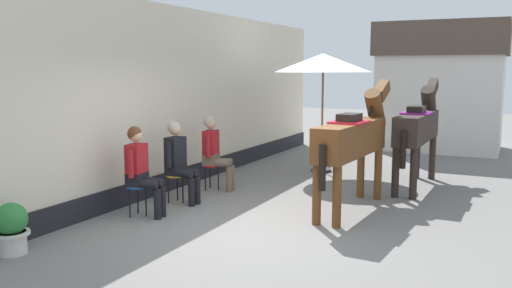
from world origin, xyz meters
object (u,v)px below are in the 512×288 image
object	(u,v)px
seated_visitor_middle	(179,158)
cafe_parasol	(323,64)
flower_planter_near	(11,227)
saddled_horse_near	(354,138)
seated_visitor_far	(214,149)
seated_visitor_near	(140,167)
saddled_horse_far	(418,127)

from	to	relation	value
seated_visitor_middle	cafe_parasol	size ratio (longest dim) A/B	0.54
seated_visitor_middle	flower_planter_near	xyz separation A→B (m)	(-0.41, -3.01, -0.44)
saddled_horse_near	cafe_parasol	bearing A→B (deg)	117.95
cafe_parasol	seated_visitor_far	bearing A→B (deg)	-114.82
flower_planter_near	seated_visitor_middle	bearing A→B (deg)	82.31
seated_visitor_near	cafe_parasol	bearing A→B (deg)	74.52
seated_visitor_near	cafe_parasol	xyz separation A→B (m)	(1.29, 4.67, 1.59)
flower_planter_near	saddled_horse_near	bearing A→B (deg)	51.05
saddled_horse_far	seated_visitor_near	bearing A→B (deg)	-130.36
flower_planter_near	cafe_parasol	world-z (taller)	cafe_parasol
seated_visitor_far	saddled_horse_near	size ratio (longest dim) A/B	0.46
seated_visitor_near	cafe_parasol	world-z (taller)	cafe_parasol
saddled_horse_near	seated_visitor_near	bearing A→B (deg)	-146.66
seated_visitor_far	saddled_horse_near	world-z (taller)	saddled_horse_near
saddled_horse_near	saddled_horse_far	distance (m)	2.29
seated_visitor_near	seated_visitor_far	world-z (taller)	same
seated_visitor_middle	saddled_horse_near	xyz separation A→B (m)	(2.75, 0.89, 0.38)
saddled_horse_near	flower_planter_near	bearing A→B (deg)	-128.95
seated_visitor_middle	cafe_parasol	xyz separation A→B (m)	(1.24, 3.72, 1.59)
seated_visitor_near	saddled_horse_far	world-z (taller)	saddled_horse_far
seated_visitor_near	saddled_horse_far	xyz separation A→B (m)	(3.43, 4.03, 0.38)
seated_visitor_far	saddled_horse_near	bearing A→B (deg)	-4.70
seated_visitor_near	cafe_parasol	distance (m)	5.10
flower_planter_near	cafe_parasol	bearing A→B (deg)	76.22
saddled_horse_far	seated_visitor_middle	bearing A→B (deg)	-137.64
seated_visitor_near	seated_visitor_middle	distance (m)	0.95
seated_visitor_near	saddled_horse_near	world-z (taller)	saddled_horse_near
seated_visitor_near	seated_visitor_far	distance (m)	2.06
seated_visitor_far	saddled_horse_far	bearing A→B (deg)	30.56
seated_visitor_far	cafe_parasol	xyz separation A→B (m)	(1.21, 2.61, 1.59)
seated_visitor_middle	seated_visitor_far	size ratio (longest dim) A/B	1.00
seated_visitor_middle	saddled_horse_near	size ratio (longest dim) A/B	0.46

